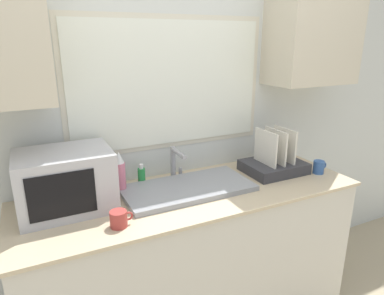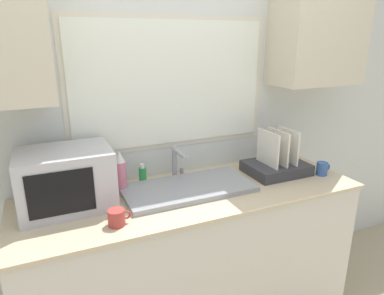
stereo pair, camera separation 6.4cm
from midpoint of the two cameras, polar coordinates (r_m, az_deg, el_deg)
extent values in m
cube|color=beige|center=(2.23, 1.03, -18.10)|extent=(1.95, 0.64, 0.88)
cube|color=#C6B28E|center=(2.00, 1.11, -7.60)|extent=(1.98, 0.67, 0.02)
cube|color=silver|center=(2.18, -2.77, 5.91)|extent=(6.00, 0.06, 2.60)
cube|color=beige|center=(2.12, -2.55, 10.55)|extent=(1.28, 0.01, 0.80)
cube|color=white|center=(2.12, -2.51, 10.54)|extent=(1.22, 0.01, 0.74)
cube|color=beige|center=(2.50, 21.08, 18.15)|extent=(0.59, 0.32, 0.73)
cube|color=gray|center=(2.00, 0.24, -6.78)|extent=(0.75, 0.37, 0.03)
cylinder|color=#99999E|center=(2.15, -2.10, -2.47)|extent=(0.03, 0.03, 0.21)
cylinder|color=#99999E|center=(2.05, -1.19, -0.96)|extent=(0.03, 0.18, 0.03)
cylinder|color=#99999E|center=(2.20, -0.87, -4.09)|extent=(0.02, 0.02, 0.06)
cube|color=#B2B2B7|center=(1.87, -19.33, -4.96)|extent=(0.46, 0.35, 0.31)
cube|color=black|center=(1.71, -19.93, -7.23)|extent=(0.30, 0.01, 0.22)
cube|color=#333338|center=(2.33, 14.60, -3.31)|extent=(0.38, 0.30, 0.07)
cube|color=silver|center=(2.23, 13.33, -0.14)|extent=(0.01, 0.22, 0.22)
cube|color=silver|center=(2.28, 14.88, 0.10)|extent=(0.01, 0.22, 0.22)
cube|color=silver|center=(2.33, 16.36, 0.33)|extent=(0.01, 0.22, 0.22)
cylinder|color=#D8728C|center=(1.99, -10.88, -4.87)|extent=(0.06, 0.06, 0.18)
cone|color=silver|center=(1.95, -11.09, -1.52)|extent=(0.06, 0.06, 0.06)
cylinder|color=#268C3F|center=(2.10, -7.35, -4.70)|extent=(0.05, 0.05, 0.10)
cylinder|color=white|center=(2.07, -7.42, -3.04)|extent=(0.02, 0.02, 0.03)
cylinder|color=#A53833|center=(1.68, -11.40, -11.40)|extent=(0.08, 0.08, 0.08)
torus|color=#A53833|center=(1.68, -9.77, -11.01)|extent=(0.04, 0.01, 0.04)
cylinder|color=#335999|center=(2.38, 21.55, -3.31)|extent=(0.07, 0.07, 0.09)
torus|color=#335999|center=(2.41, 22.29, -3.05)|extent=(0.05, 0.01, 0.05)
camera|label=1|loc=(0.03, -89.02, 0.31)|focal=32.00mm
camera|label=2|loc=(0.03, 90.98, -0.31)|focal=32.00mm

